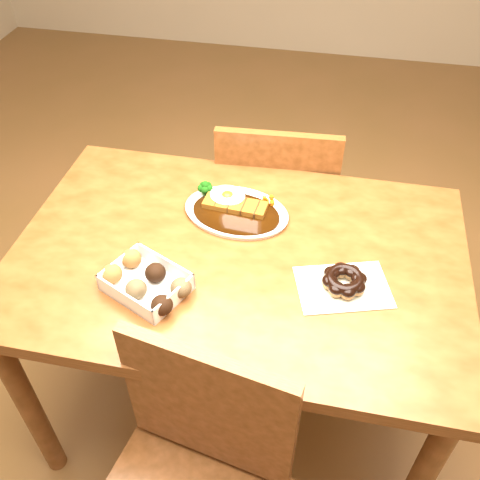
% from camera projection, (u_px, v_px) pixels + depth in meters
% --- Properties ---
extents(ground, '(6.00, 6.00, 0.00)m').
position_uv_depth(ground, '(239.00, 400.00, 1.93)').
color(ground, brown).
rests_on(ground, ground).
extents(table, '(1.20, 0.80, 0.75)m').
position_uv_depth(table, '(238.00, 278.00, 1.48)').
color(table, '#512B10').
rests_on(table, ground).
extents(chair_far, '(0.45, 0.45, 0.87)m').
position_uv_depth(chair_far, '(277.00, 207.00, 1.98)').
color(chair_far, '#512B10').
rests_on(chair_far, ground).
extents(katsu_curry_plate, '(0.33, 0.26, 0.06)m').
position_uv_depth(katsu_curry_plate, '(235.00, 209.00, 1.52)').
color(katsu_curry_plate, white).
rests_on(katsu_curry_plate, table).
extents(donut_box, '(0.23, 0.21, 0.05)m').
position_uv_depth(donut_box, '(146.00, 282.00, 1.30)').
color(donut_box, white).
rests_on(donut_box, table).
extents(pon_de_ring, '(0.26, 0.22, 0.04)m').
position_uv_depth(pon_de_ring, '(344.00, 281.00, 1.31)').
color(pon_de_ring, silver).
rests_on(pon_de_ring, table).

